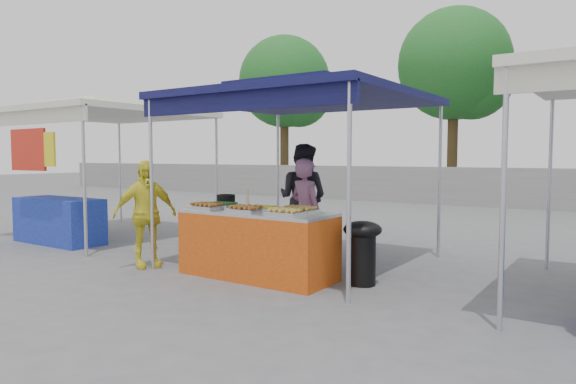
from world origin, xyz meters
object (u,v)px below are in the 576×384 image
Objects in this scene: vendor_woman at (306,213)px; customer_person at (145,214)px; helper_man at (303,198)px; vendor_table at (257,244)px; wok_burner at (362,247)px; cooking_pot at (226,200)px.

vendor_woman is 1.02× the size of customer_person.
vendor_woman is 2.22m from customer_person.
helper_man is (-0.69, 1.01, 0.11)m from vendor_woman.
vendor_table is 1.15× the size of helper_man.
vendor_table is at bearing -165.99° from wok_burner.
wok_burner is at bearing 1.23° from cooking_pot.
vendor_woman is (-1.06, 0.42, 0.30)m from wok_burner.
helper_man reaches higher than customer_person.
cooking_pot is 0.18× the size of customer_person.
wok_burner is at bearing 16.80° from vendor_table.
customer_person reaches higher than vendor_table.
vendor_table is 2.57× the size of wok_burner.
vendor_woman reaches higher than cooking_pot.
helper_man is 2.51m from customer_person.
vendor_woman reaches higher than wok_burner.
vendor_table is 7.67× the size of cooking_pot.
cooking_pot is (-0.81, 0.34, 0.50)m from vendor_table.
wok_burner is at bearing 136.11° from helper_man.
customer_person is (-0.84, -0.73, -0.18)m from cooking_pot.
helper_man is at bearing -3.41° from customer_person.
cooking_pot is 1.15m from vendor_woman.
vendor_table is 1.93m from helper_man.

